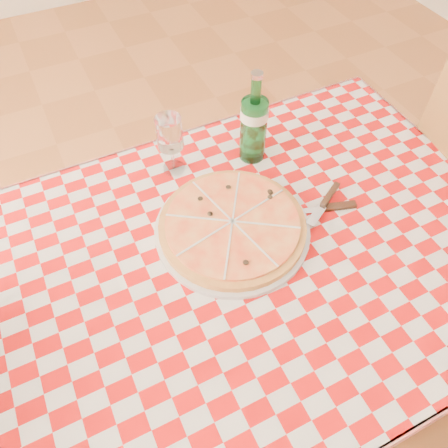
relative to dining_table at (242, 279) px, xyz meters
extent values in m
plane|color=#9C5C32|center=(0.00, 0.00, -0.66)|extent=(6.00, 6.00, 0.00)
cube|color=brown|center=(0.00, 0.00, 0.07)|extent=(1.20, 0.80, 0.04)
cylinder|color=brown|center=(-0.54, 0.34, -0.30)|extent=(0.06, 0.06, 0.71)
cylinder|color=brown|center=(0.54, 0.34, -0.30)|extent=(0.06, 0.06, 0.71)
cube|color=#A90A0A|center=(0.00, 0.00, 0.09)|extent=(1.30, 0.90, 0.01)
cylinder|color=brown|center=(0.63, -0.24, -0.43)|extent=(0.04, 0.04, 0.46)
cylinder|color=brown|center=(0.68, 0.14, -0.43)|extent=(0.04, 0.04, 0.46)
cylinder|color=brown|center=(-0.69, 0.14, -0.45)|extent=(0.04, 0.04, 0.43)
camera|label=1|loc=(-0.28, -0.47, 0.92)|focal=35.00mm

